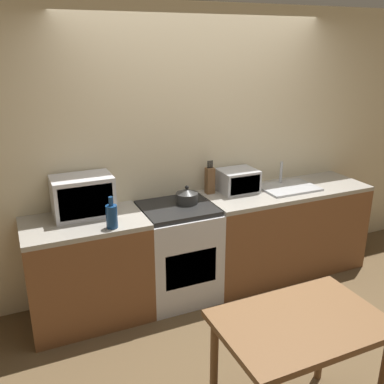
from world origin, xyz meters
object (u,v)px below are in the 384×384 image
at_px(kettle, 187,196).
at_px(bottle, 112,216).
at_px(microwave, 83,196).
at_px(toaster_oven, 238,181).
at_px(stove_range, 178,252).
at_px(dining_table, 300,336).

distance_m(kettle, bottle, 0.79).
height_order(microwave, toaster_oven, microwave).
height_order(stove_range, kettle, kettle).
bearing_deg(toaster_oven, dining_table, -108.49).
xyz_separation_m(bottle, toaster_oven, (1.32, 0.36, 0.01)).
bearing_deg(microwave, dining_table, -63.79).
xyz_separation_m(stove_range, toaster_oven, (0.69, 0.14, 0.56)).
height_order(stove_range, dining_table, stove_range).
bearing_deg(toaster_oven, bottle, -164.80).
relative_size(kettle, bottle, 0.79).
relative_size(kettle, microwave, 0.41).
bearing_deg(dining_table, microwave, 116.21).
xyz_separation_m(kettle, dining_table, (-0.02, -1.69, -0.30)).
xyz_separation_m(kettle, bottle, (-0.75, -0.26, 0.03)).
height_order(bottle, toaster_oven, bottle).
relative_size(microwave, bottle, 1.92).
bearing_deg(toaster_oven, microwave, -179.62).
distance_m(bottle, dining_table, 1.63).
bearing_deg(kettle, stove_range, -159.02).
bearing_deg(stove_range, bottle, -160.78).
distance_m(stove_range, bottle, 0.87).
xyz_separation_m(toaster_oven, dining_table, (-0.60, -1.79, -0.34)).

